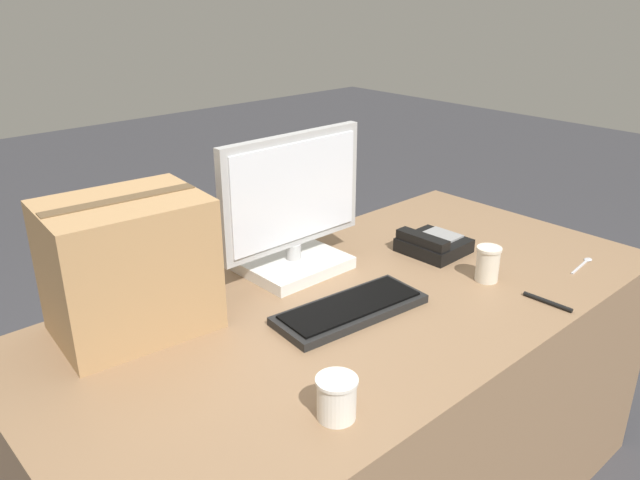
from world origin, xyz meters
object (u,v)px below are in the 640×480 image
object	(u,v)px
cardboard_box	(129,266)
pen_marker	(548,302)
monitor	(293,215)
keyboard	(350,309)
desk_phone	(433,244)
paper_cup_right	(488,264)
paper_cup_left	(337,398)
spoon	(584,263)

from	to	relation	value
cardboard_box	pen_marker	world-z (taller)	cardboard_box
monitor	keyboard	world-z (taller)	monitor
desk_phone	paper_cup_right	bearing A→B (deg)	-102.37
paper_cup_left	cardboard_box	world-z (taller)	cardboard_box
paper_cup_left	pen_marker	distance (m)	0.74
keyboard	cardboard_box	world-z (taller)	cardboard_box
cardboard_box	pen_marker	size ratio (longest dim) A/B	2.83
paper_cup_left	spoon	world-z (taller)	paper_cup_left
spoon	cardboard_box	bearing A→B (deg)	147.43
cardboard_box	pen_marker	xyz separation A→B (m)	(0.87, -0.63, -0.16)
desk_phone	paper_cup_left	world-z (taller)	paper_cup_left
monitor	spoon	distance (m)	0.90
desk_phone	spoon	bearing A→B (deg)	-54.83
spoon	pen_marker	xyz separation A→B (m)	(-0.32, -0.06, 0.00)
monitor	cardboard_box	bearing A→B (deg)	179.15
paper_cup_left	paper_cup_right	world-z (taller)	paper_cup_right
keyboard	paper_cup_left	size ratio (longest dim) A/B	4.74
paper_cup_left	paper_cup_right	size ratio (longest dim) A/B	0.87
spoon	monitor	bearing A→B (deg)	133.46
paper_cup_right	cardboard_box	bearing A→B (deg)	153.39
paper_cup_left	spoon	bearing A→B (deg)	0.71
paper_cup_right	cardboard_box	size ratio (longest dim) A/B	0.26
paper_cup_right	monitor	bearing A→B (deg)	130.26
keyboard	monitor	bearing A→B (deg)	83.35
keyboard	cardboard_box	xyz separation A→B (m)	(-0.44, 0.31, 0.15)
paper_cup_right	spoon	world-z (taller)	paper_cup_right
spoon	cardboard_box	world-z (taller)	cardboard_box
monitor	spoon	bearing A→B (deg)	-39.72
keyboard	paper_cup_right	world-z (taller)	paper_cup_right
monitor	keyboard	xyz separation A→B (m)	(-0.06, -0.30, -0.16)
monitor	paper_cup_left	xyz separation A→B (m)	(-0.38, -0.58, -0.13)
paper_cup_left	cardboard_box	size ratio (longest dim) A/B	0.23
keyboard	paper_cup_right	bearing A→B (deg)	-10.99
spoon	keyboard	bearing A→B (deg)	153.79
spoon	cardboard_box	size ratio (longest dim) A/B	0.38
monitor	paper_cup_right	world-z (taller)	monitor
paper_cup_left	spoon	size ratio (longest dim) A/B	0.60
monitor	keyboard	distance (m)	0.35
paper_cup_left	pen_marker	bearing A→B (deg)	-3.29
keyboard	paper_cup_right	xyz separation A→B (m)	(0.43, -0.12, 0.04)
monitor	cardboard_box	xyz separation A→B (m)	(-0.50, 0.01, -0.01)
desk_phone	spoon	xyz separation A→B (m)	(0.27, -0.37, -0.03)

